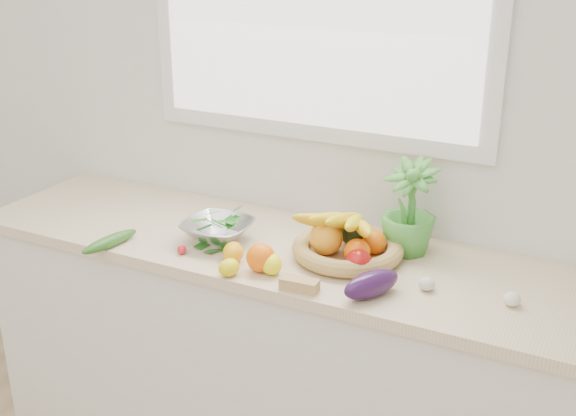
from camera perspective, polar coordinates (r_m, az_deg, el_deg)
The scene contains 18 objects.
back_wall at distance 2.59m, azimuth 2.25°, elevation 8.69°, with size 4.50×0.02×2.70m, color white.
counter_cabinet at distance 2.71m, azimuth -0.77°, elevation -11.99°, with size 2.20×0.58×0.86m, color silver.
countertop at distance 2.49m, azimuth -0.82°, elevation -3.31°, with size 2.24×0.62×0.04m, color beige.
orange_loose at distance 2.28m, azimuth -2.17°, elevation -3.95°, with size 0.09×0.09×0.09m, color #FF6408.
lemon_a at distance 2.35m, azimuth -4.35°, elevation -3.51°, with size 0.07×0.08×0.07m, color #F1A80D.
lemon_b at distance 2.26m, azimuth -4.69°, elevation -4.71°, with size 0.06×0.07×0.06m, color yellow.
lemon_c at distance 2.26m, azimuth -1.32°, elevation -4.46°, with size 0.07×0.08×0.07m, color #F6EF0D.
apple at distance 2.26m, azimuth 5.60°, elevation -4.30°, with size 0.09×0.09×0.09m, color #B30F0E.
ginger at distance 2.17m, azimuth 0.91°, elevation -6.07°, with size 0.12×0.05×0.04m, color tan.
garlic_a at distance 2.30m, azimuth 7.48°, elevation -4.56°, with size 0.05×0.05×0.04m, color white.
garlic_b at distance 2.18m, azimuth 17.29°, elevation -6.88°, with size 0.05×0.05×0.04m, color white.
garlic_c at distance 2.21m, azimuth 10.91°, elevation -5.91°, with size 0.05×0.05×0.04m, color beige.
eggplant at distance 2.14m, azimuth 6.62°, elevation -5.99°, with size 0.08×0.20×0.08m, color #2D103C.
cucumber at distance 2.52m, azimuth -13.89°, elevation -2.58°, with size 0.04×0.23×0.04m, color #24581A.
radish at distance 2.43m, azimuth -8.39°, elevation -3.28°, with size 0.03×0.03×0.03m, color red.
potted_herb at distance 2.40m, azimuth 9.55°, elevation 0.01°, with size 0.18×0.18×0.33m, color green.
fruit_basket at distance 2.37m, azimuth 4.67°, elevation -2.73°, with size 0.41×0.41×0.19m.
colander_with_spinach at distance 2.49m, azimuth -5.58°, elevation -1.37°, with size 0.24×0.24×0.12m.
Camera 1 is at (1.06, -0.05, 1.92)m, focal length 45.00 mm.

